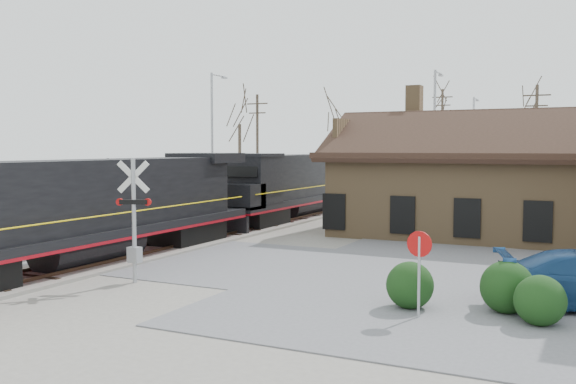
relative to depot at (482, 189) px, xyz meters
name	(u,v)px	position (x,y,z in m)	size (l,w,h in m)	color
ground	(144,253)	(-11.99, -12.00, -2.41)	(140.00, 140.00, 0.00)	gray
road	(144,253)	(-11.99, -12.00, -2.39)	(60.00, 9.00, 0.03)	#5E5E63
track_main	(295,217)	(-11.99, 3.00, -2.34)	(3.40, 90.00, 0.24)	gray
track_siding	(234,214)	(-16.49, 3.00, -2.34)	(3.40, 90.00, 0.24)	gray
depot	(482,189)	(0.00, 0.00, 0.00)	(15.20, 9.31, 7.90)	olive
locomotive_lead	(78,209)	(-11.99, -15.74, -0.19)	(2.84, 18.99, 4.21)	black
locomotive_trailing	(299,183)	(-11.99, 3.53, -0.19)	(2.84, 18.99, 3.99)	black
crossbuck_near	(134,225)	(-8.43, -16.86, -0.46)	(1.12, 0.55, 4.15)	#A5A8AD
crossbuck_far	(109,196)	(-18.69, -6.61, -0.55)	(1.12, 0.29, 3.93)	#A5A8AD
do_not_enter_sign	(419,258)	(1.21, -17.11, -0.80)	(0.69, 0.14, 2.32)	#A5A8AD
hedge_a	(410,285)	(0.73, -16.22, -1.74)	(1.33, 1.33, 1.33)	black
hedge_b	(507,287)	(3.23, -15.56, -1.69)	(1.44, 1.44, 1.44)	black
hedge_c	(540,301)	(4.15, -16.47, -1.76)	(1.29, 1.29, 1.29)	black
streetlight_a	(213,134)	(-19.68, 5.42, 3.03)	(0.25, 2.04, 9.79)	#A5A8AD
streetlight_b	(435,134)	(-4.91, 10.26, 3.00)	(0.25, 2.04, 9.73)	#A5A8AD
streetlight_c	(473,142)	(-4.87, 24.59, 2.58)	(0.25, 2.04, 8.90)	#A5A8AD
utility_pole_a	(257,144)	(-21.59, 15.45, 2.35)	(2.00, 0.24, 9.07)	#382D23
utility_pole_b	(442,139)	(-9.06, 30.83, 2.96)	(2.00, 0.24, 10.28)	#382D23
utility_pole_c	(536,143)	(0.80, 19.04, 2.45)	(2.00, 0.24, 9.27)	#382D23
tree_a	(240,113)	(-26.47, 20.70, 5.46)	(4.51, 4.51, 11.05)	#382D23
tree_b	(335,119)	(-19.11, 27.21, 4.95)	(4.22, 4.22, 10.33)	#382D23
tree_c	(441,102)	(-10.67, 37.43, 7.06)	(5.42, 5.42, 13.28)	#382D23
tree_d	(529,107)	(-1.07, 32.18, 5.97)	(4.80, 4.80, 11.75)	#382D23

